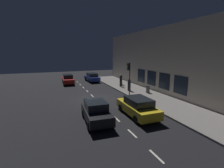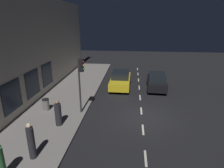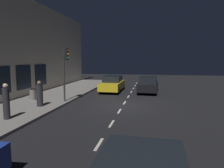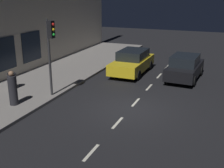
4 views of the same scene
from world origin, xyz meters
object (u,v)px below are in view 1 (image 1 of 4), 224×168
Objects in this scene: pedestrian_1 at (129,85)px; pedestrian_0 at (121,80)px; traffic_light at (129,72)px; parked_car_3 at (138,107)px; parked_car_1 at (92,77)px; trash_bin at (148,89)px; parked_car_2 at (68,79)px; parked_car_0 at (96,111)px; pedestrian_2 at (121,81)px.

pedestrian_0 is at bearing -152.36° from pedestrian_1.
traffic_light is 0.87× the size of parked_car_3.
trash_bin is (4.36, -11.63, -0.21)m from parked_car_1.
pedestrian_1 is at bearing 129.75° from parked_car_2.
parked_car_0 is at bearing -145.61° from trash_bin.
pedestrian_1 reaches higher than parked_car_1.
pedestrian_2 reaches higher than parked_car_3.
pedestrian_2 reaches higher than pedestrian_0.
parked_car_1 is at bearing -170.03° from parked_car_2.
traffic_light reaches higher than pedestrian_0.
pedestrian_2 is (3.50, 11.09, 0.23)m from parked_car_3.
parked_car_1 is 7.20m from pedestrian_2.
pedestrian_2 is at bearing -124.69° from pedestrian_0.
parked_car_0 reaches higher than trash_bin.
parked_car_2 is 9.12m from pedestrian_0.
parked_car_2 is 2.60× the size of pedestrian_0.
parked_car_0 is 10.46m from pedestrian_1.
traffic_light reaches higher than parked_car_0.
traffic_light reaches higher than trash_bin.
pedestrian_1 is at bearing -108.48° from pedestrian_0.
traffic_light is 4.58× the size of trash_bin.
traffic_light is 3.64m from trash_bin.
pedestrian_1 is 2.61m from trash_bin.
parked_car_3 is 13.12m from pedestrian_0.
parked_car_1 reaches higher than trash_bin.
pedestrian_2 reaches higher than parked_car_2.
trash_bin is at bearing 130.35° from parked_car_2.
pedestrian_1 is 1.94× the size of trash_bin.
traffic_light is at bearing -85.11° from parked_car_1.
parked_car_3 is at bearing -116.76° from pedestrian_0.
pedestrian_0 is at bearing -59.84° from parked_car_1.
parked_car_3 is at bearing 104.00° from parked_car_2.
parked_car_2 is 5.18× the size of trash_bin.
parked_car_0 is at bearing 177.73° from parked_car_3.
traffic_light is 0.88× the size of parked_car_2.
trash_bin is (2.75, -0.09, -2.38)m from traffic_light.
traffic_light reaches higher than parked_car_3.
pedestrian_1 is (7.05, -9.06, 0.13)m from parked_car_2.
pedestrian_0 is at bearing 73.57° from traffic_light.
pedestrian_2 is at bearing 141.92° from parked_car_2.
pedestrian_1 is (2.66, -9.68, 0.13)m from parked_car_1.
parked_car_3 is at bearing -95.36° from parked_car_1.
parked_car_2 is at bearing 118.78° from traffic_light.
parked_car_0 and parked_car_3 have the same top height.
parked_car_1 is 4.43m from parked_car_2.
parked_car_0 and parked_car_1 have the same top height.
pedestrian_1 is at bearing 67.99° from parked_car_3.
parked_car_3 is 2.65× the size of pedestrian_0.
pedestrian_2 reaches higher than trash_bin.
traffic_light is at bearing 8.44° from pedestrian_1.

